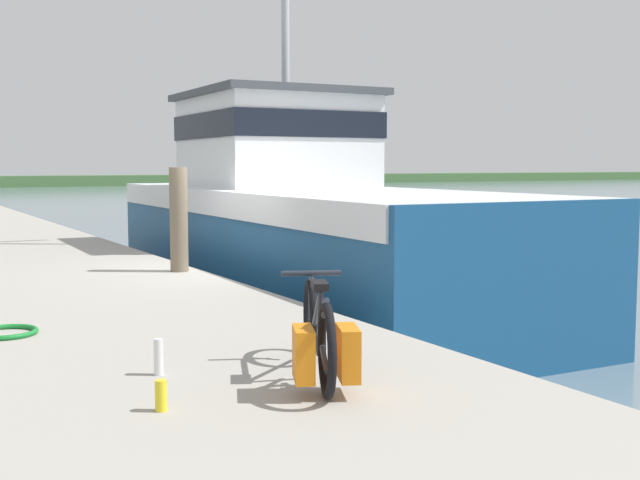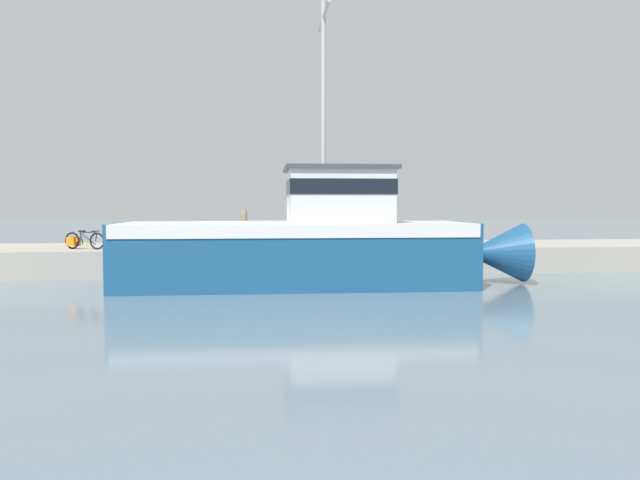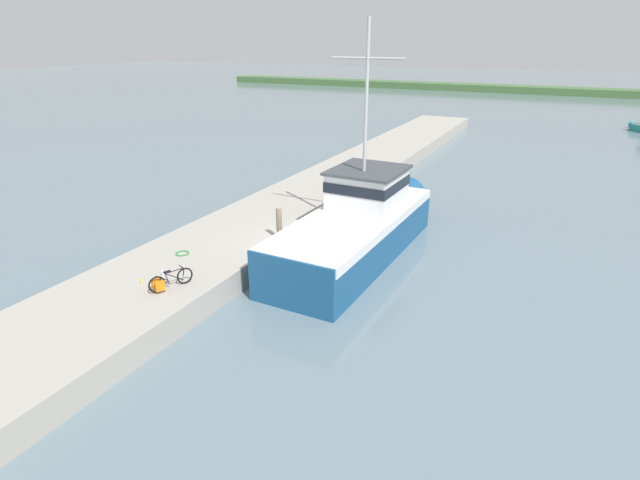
{
  "view_description": "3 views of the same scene",
  "coord_description": "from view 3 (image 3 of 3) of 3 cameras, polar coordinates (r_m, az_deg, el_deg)",
  "views": [
    {
      "loc": [
        -4.61,
        -10.4,
        2.39
      ],
      "look_at": [
        0.13,
        -1.89,
        1.48
      ],
      "focal_mm": 45.0,
      "sensor_mm": 36.0,
      "label": 1
    },
    {
      "loc": [
        21.15,
        -0.05,
        2.54
      ],
      "look_at": [
        0.55,
        2.5,
        1.37
      ],
      "focal_mm": 35.0,
      "sensor_mm": 36.0,
      "label": 2
    },
    {
      "loc": [
        9.53,
        -17.27,
        9.0
      ],
      "look_at": [
        0.98,
        -0.07,
        1.26
      ],
      "focal_mm": 28.0,
      "sensor_mm": 36.0,
      "label": 3
    }
  ],
  "objects": [
    {
      "name": "dock_pier",
      "position": [
        23.12,
        -9.37,
        0.02
      ],
      "size": [
        5.1,
        80.0,
        0.95
      ],
      "primitive_type": "cube",
      "color": "#A39E93",
      "rests_on": "ground_plane"
    },
    {
      "name": "mooring_post",
      "position": [
        21.52,
        -4.7,
        1.93
      ],
      "size": [
        0.24,
        0.24,
        1.41
      ],
      "primitive_type": "cylinder",
      "color": "#756651",
      "rests_on": "dock_pier"
    },
    {
      "name": "bicycle_touring",
      "position": [
        18.03,
        -17.13,
        -4.53
      ],
      "size": [
        0.81,
        1.53,
        0.67
      ],
      "rotation": [
        0.0,
        0.0,
        -0.4
      ],
      "color": "black",
      "rests_on": "dock_pier"
    },
    {
      "name": "hose_coil",
      "position": [
        20.9,
        -15.46,
        -1.47
      ],
      "size": [
        0.54,
        0.54,
        0.04
      ],
      "primitive_type": "torus",
      "color": "#197A2D",
      "rests_on": "dock_pier"
    },
    {
      "name": "water_bottle_by_bike",
      "position": [
        18.81,
        -19.74,
        -4.46
      ],
      "size": [
        0.07,
        0.07,
        0.19
      ],
      "primitive_type": "cylinder",
      "color": "yellow",
      "rests_on": "dock_pier"
    },
    {
      "name": "ground_plane",
      "position": [
        21.68,
        -2.23,
        -2.58
      ],
      "size": [
        320.0,
        320.0,
        0.0
      ],
      "primitive_type": "plane",
      "color": "slate"
    },
    {
      "name": "fishing_boat_main",
      "position": [
        22.24,
        4.57,
        1.97
      ],
      "size": [
        3.86,
        12.86,
        9.83
      ],
      "rotation": [
        0.0,
        0.0,
        -0.03
      ],
      "color": "navy",
      "rests_on": "ground_plane"
    },
    {
      "name": "water_bottle_on_curb",
      "position": [
        19.13,
        -17.57,
        -3.61
      ],
      "size": [
        0.07,
        0.07,
        0.25
      ],
      "primitive_type": "cylinder",
      "color": "silver",
      "rests_on": "dock_pier"
    }
  ]
}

